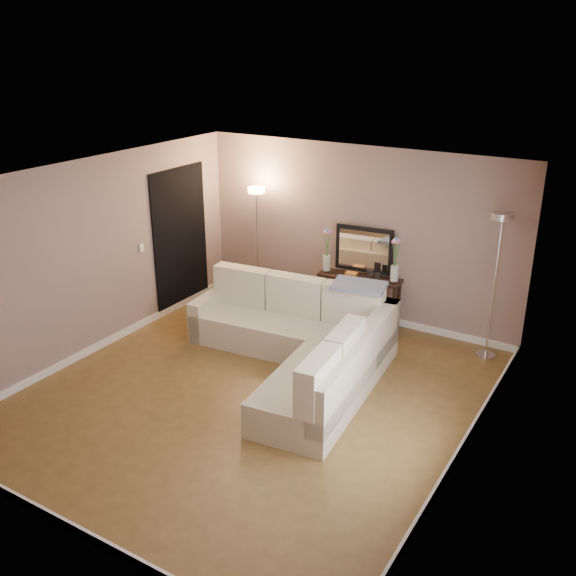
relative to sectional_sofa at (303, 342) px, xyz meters
The scene contains 23 objects.
floor 0.99m from the sectional_sofa, 100.37° to the right, with size 5.00×5.50×0.01m, color brown.
ceiling 2.43m from the sectional_sofa, 100.37° to the right, with size 5.00×5.50×0.01m, color white.
wall_back 2.09m from the sectional_sofa, 95.08° to the left, with size 5.00×0.02×2.60m, color gray.
wall_front 3.79m from the sectional_sofa, 92.58° to the right, with size 5.00×0.02×2.60m, color gray.
wall_left 2.98m from the sectional_sofa, 161.34° to the right, with size 0.02×5.50×2.60m, color gray.
wall_right 2.68m from the sectional_sofa, 21.07° to the right, with size 0.02×5.50×2.60m, color gray.
baseboard_back 1.86m from the sectional_sofa, 95.15° to the left, with size 5.00×0.03×0.10m, color white.
baseboard_front 3.65m from the sectional_sofa, 92.60° to the right, with size 5.00×0.03×0.10m, color white.
baseboard_left 2.82m from the sectional_sofa, 161.18° to the right, with size 0.03×5.50×0.10m, color white.
baseboard_right 2.51m from the sectional_sofa, 21.27° to the right, with size 0.03×5.50×0.10m, color white.
doorway 2.86m from the sectional_sofa, 163.24° to the left, with size 0.02×1.20×2.20m, color black.
switch_plate 2.78m from the sectional_sofa, behind, with size 0.02×0.08×0.12m, color white.
sectional_sofa is the anchor object (origin of this frame).
throw_blanket 1.04m from the sectional_sofa, 59.41° to the left, with size 0.69×0.40×0.05m, color gray.
console_table 1.57m from the sectional_sofa, 91.28° to the left, with size 1.25×0.45×0.75m.
leaning_mirror 1.89m from the sectional_sofa, 89.33° to the left, with size 0.86×0.12×0.68m.
table_decor 1.60m from the sectional_sofa, 88.65° to the left, with size 0.52×0.13×0.12m.
flower_vase_left 1.74m from the sectional_sofa, 107.48° to the left, with size 0.14×0.12×0.64m.
flower_vase_right 1.85m from the sectional_sofa, 71.26° to the left, with size 0.14×0.12×0.64m.
floor_lamp_lit 2.51m from the sectional_sofa, 138.05° to the left, with size 0.30×0.30×1.87m.
floor_lamp_unlit 2.69m from the sectional_sofa, 37.68° to the left, with size 0.31×0.31×1.99m.
charcoal_rug 2.26m from the sectional_sofa, 147.09° to the left, with size 1.22×0.91×0.02m, color black.
black_bag 2.40m from the sectional_sofa, 151.37° to the left, with size 0.35×0.24×0.22m, color black.
Camera 1 is at (3.83, -5.53, 4.02)m, focal length 40.00 mm.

